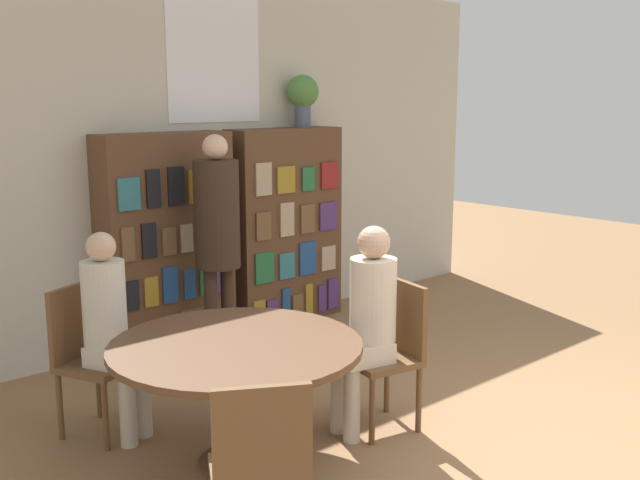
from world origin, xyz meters
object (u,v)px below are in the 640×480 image
at_px(reading_table, 236,360).
at_px(chair_near_camera, 260,468).
at_px(bookshelf_right, 285,227).
at_px(chair_far_side, 391,347).
at_px(bookshelf_left, 167,244).
at_px(seated_reader_left, 111,324).
at_px(flower_vase, 302,95).
at_px(seated_reader_right, 367,316).
at_px(librarian_standing, 217,223).
at_px(chair_left_side, 89,351).

relative_size(reading_table, chair_near_camera, 1.52).
height_order(bookshelf_right, chair_far_side, bookshelf_right).
height_order(bookshelf_left, bookshelf_right, same).
bearing_deg(bookshelf_left, seated_reader_left, -132.12).
xyz_separation_m(flower_vase, seated_reader_left, (-2.48, -1.18, -1.31)).
bearing_deg(seated_reader_right, seated_reader_left, 63.09).
xyz_separation_m(seated_reader_right, librarian_standing, (0.03, 1.62, 0.35)).
xyz_separation_m(chair_far_side, librarian_standing, (-0.14, 1.65, 0.57)).
xyz_separation_m(seated_reader_left, seated_reader_right, (1.17, -0.95, 0.03)).
xyz_separation_m(chair_far_side, seated_reader_left, (-1.35, 0.98, 0.20)).
bearing_deg(chair_near_camera, seated_reader_left, 114.15).
bearing_deg(librarian_standing, bookshelf_right, 25.27).
xyz_separation_m(bookshelf_left, chair_left_side, (-1.13, -1.01, -0.36)).
xyz_separation_m(chair_near_camera, chair_left_side, (0.10, 1.83, 0.00)).
relative_size(seated_reader_left, librarian_standing, 0.72).
relative_size(bookshelf_left, chair_near_camera, 1.92).
bearing_deg(seated_reader_left, flower_vase, -178.59).
height_order(reading_table, seated_reader_left, seated_reader_left).
xyz_separation_m(chair_near_camera, chair_far_side, (1.52, 0.68, 0.00)).
height_order(chair_far_side, librarian_standing, librarian_standing).
distance_m(bookshelf_left, bookshelf_right, 1.21).
bearing_deg(bookshelf_right, chair_far_side, -113.10).
bearing_deg(seated_reader_right, chair_far_side, -90.00).
relative_size(bookshelf_right, seated_reader_left, 1.39).
height_order(seated_reader_left, librarian_standing, librarian_standing).
relative_size(chair_far_side, seated_reader_left, 0.73).
relative_size(bookshelf_right, chair_left_side, 1.92).
relative_size(chair_left_side, chair_far_side, 1.00).
relative_size(chair_near_camera, librarian_standing, 0.52).
distance_m(bookshelf_right, seated_reader_left, 2.56).
relative_size(bookshelf_right, chair_far_side, 1.92).
bearing_deg(flower_vase, chair_far_side, -117.63).
bearing_deg(chair_left_side, flower_vase, 177.60).
relative_size(flower_vase, chair_far_side, 0.51).
bearing_deg(librarian_standing, seated_reader_right, -91.06).
bearing_deg(reading_table, librarian_standing, 59.18).
distance_m(reading_table, chair_left_side, 1.03).
distance_m(bookshelf_right, chair_near_camera, 3.75).
bearing_deg(reading_table, seated_reader_right, -11.99).
height_order(flower_vase, reading_table, flower_vase).
xyz_separation_m(bookshelf_left, chair_near_camera, (-1.23, -2.83, -0.36)).
bearing_deg(seated_reader_left, reading_table, 90.00).
bearing_deg(bookshelf_left, chair_near_camera, -113.48).
height_order(flower_vase, chair_near_camera, flower_vase).
bearing_deg(bookshelf_left, seated_reader_right, -86.96).
relative_size(bookshelf_left, bookshelf_right, 1.00).
height_order(flower_vase, librarian_standing, flower_vase).
bearing_deg(chair_left_side, bookshelf_right, 179.26).
bearing_deg(librarian_standing, chair_far_side, -85.05).
bearing_deg(chair_far_side, bookshelf_right, -11.10).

